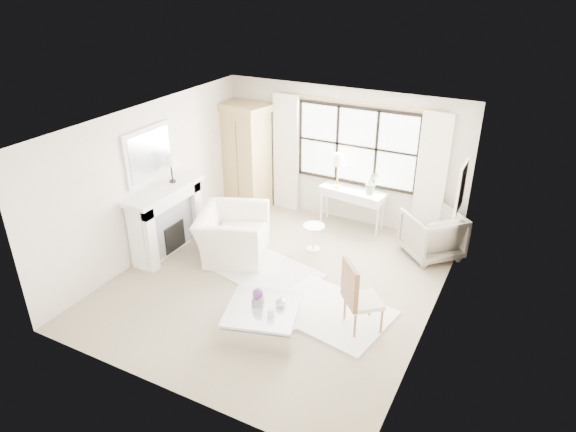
% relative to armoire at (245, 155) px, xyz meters
% --- Properties ---
extents(floor, '(5.50, 5.50, 0.00)m').
position_rel_armoire_xyz_m(floor, '(2.06, -2.41, -1.14)').
color(floor, tan).
rests_on(floor, ground).
extents(ceiling, '(5.50, 5.50, 0.00)m').
position_rel_armoire_xyz_m(ceiling, '(2.06, -2.41, 1.56)').
color(ceiling, silver).
rests_on(ceiling, ground).
extents(wall_back, '(5.00, 0.00, 5.00)m').
position_rel_armoire_xyz_m(wall_back, '(2.06, 0.34, 0.21)').
color(wall_back, beige).
rests_on(wall_back, ground).
extents(wall_front, '(5.00, 0.00, 5.00)m').
position_rel_armoire_xyz_m(wall_front, '(2.06, -5.16, 0.21)').
color(wall_front, silver).
rests_on(wall_front, ground).
extents(wall_left, '(0.00, 5.50, 5.50)m').
position_rel_armoire_xyz_m(wall_left, '(-0.44, -2.41, 0.21)').
color(wall_left, silver).
rests_on(wall_left, ground).
extents(wall_right, '(0.00, 5.50, 5.50)m').
position_rel_armoire_xyz_m(wall_right, '(4.56, -2.41, 0.21)').
color(wall_right, white).
rests_on(wall_right, ground).
extents(window_pane, '(2.40, 0.02, 1.50)m').
position_rel_armoire_xyz_m(window_pane, '(2.36, 0.32, 0.46)').
color(window_pane, white).
rests_on(window_pane, wall_back).
extents(window_frame, '(2.50, 0.04, 1.50)m').
position_rel_armoire_xyz_m(window_frame, '(2.36, 0.31, 0.46)').
color(window_frame, black).
rests_on(window_frame, wall_back).
extents(curtain_rod, '(3.30, 0.04, 0.04)m').
position_rel_armoire_xyz_m(curtain_rod, '(2.36, 0.26, 1.33)').
color(curtain_rod, '#AA7E3B').
rests_on(curtain_rod, wall_back).
extents(curtain_left, '(0.55, 0.10, 2.47)m').
position_rel_armoire_xyz_m(curtain_left, '(0.86, 0.24, 0.10)').
color(curtain_left, silver).
rests_on(curtain_left, ground).
extents(curtain_right, '(0.55, 0.10, 2.47)m').
position_rel_armoire_xyz_m(curtain_right, '(3.86, 0.24, 0.10)').
color(curtain_right, white).
rests_on(curtain_right, ground).
extents(fireplace, '(0.58, 1.66, 1.26)m').
position_rel_armoire_xyz_m(fireplace, '(-0.22, -2.41, -0.49)').
color(fireplace, white).
rests_on(fireplace, ground).
extents(mirror_frame, '(0.05, 1.15, 0.95)m').
position_rel_armoire_xyz_m(mirror_frame, '(-0.41, -2.41, 0.70)').
color(mirror_frame, white).
rests_on(mirror_frame, wall_left).
extents(mirror_glass, '(0.02, 1.00, 0.80)m').
position_rel_armoire_xyz_m(mirror_glass, '(-0.38, -2.41, 0.70)').
color(mirror_glass, silver).
rests_on(mirror_glass, wall_left).
extents(art_frame, '(0.04, 0.62, 0.82)m').
position_rel_armoire_xyz_m(art_frame, '(4.53, -0.71, 0.41)').
color(art_frame, white).
rests_on(art_frame, wall_right).
extents(art_canvas, '(0.01, 0.52, 0.72)m').
position_rel_armoire_xyz_m(art_canvas, '(4.51, -0.71, 0.41)').
color(art_canvas, '#C3B697').
rests_on(art_canvas, wall_right).
extents(mantel_lamp, '(0.22, 0.22, 0.51)m').
position_rel_armoire_xyz_m(mantel_lamp, '(-0.20, -2.12, 0.51)').
color(mantel_lamp, black).
rests_on(mantel_lamp, fireplace).
extents(armoire, '(1.24, 0.93, 2.24)m').
position_rel_armoire_xyz_m(armoire, '(0.00, 0.00, 0.00)').
color(armoire, tan).
rests_on(armoire, floor).
extents(console_table, '(1.34, 0.60, 0.80)m').
position_rel_armoire_xyz_m(console_table, '(2.43, 0.05, -0.74)').
color(console_table, white).
rests_on(console_table, floor).
extents(console_lamp, '(0.28, 0.28, 0.69)m').
position_rel_armoire_xyz_m(console_lamp, '(2.10, 0.04, 0.22)').
color(console_lamp, '#B7933F').
rests_on(console_lamp, console_table).
extents(orchid_plant, '(0.30, 0.27, 0.46)m').
position_rel_armoire_xyz_m(orchid_plant, '(2.81, 0.04, -0.11)').
color(orchid_plant, '#5E7850').
rests_on(orchid_plant, console_table).
extents(side_table, '(0.40, 0.40, 0.51)m').
position_rel_armoire_xyz_m(side_table, '(2.16, -1.16, -0.81)').
color(side_table, white).
rests_on(side_table, floor).
extents(rug_left, '(1.90, 1.53, 0.03)m').
position_rel_armoire_xyz_m(rug_left, '(1.81, -2.26, -1.12)').
color(rug_left, silver).
rests_on(rug_left, floor).
extents(rug_right, '(1.91, 1.57, 0.03)m').
position_rel_armoire_xyz_m(rug_right, '(3.20, -2.78, -1.12)').
color(rug_right, white).
rests_on(rug_right, floor).
extents(club_armchair, '(1.53, 1.63, 0.85)m').
position_rel_armoire_xyz_m(club_armchair, '(0.95, -2.00, -0.71)').
color(club_armchair, white).
rests_on(club_armchair, floor).
extents(wingback_chair, '(1.30, 1.29, 0.85)m').
position_rel_armoire_xyz_m(wingback_chair, '(4.12, -0.35, -0.72)').
color(wingback_chair, gray).
rests_on(wingback_chair, floor).
extents(french_chair, '(0.68, 0.68, 1.08)m').
position_rel_armoire_xyz_m(french_chair, '(3.72, -2.90, -0.83)').
color(french_chair, '#9D6542').
rests_on(french_chair, floor).
extents(coffee_table, '(1.24, 1.24, 0.38)m').
position_rel_armoire_xyz_m(coffee_table, '(2.48, -3.59, -0.96)').
color(coffee_table, white).
rests_on(coffee_table, floor).
extents(planter_box, '(0.20, 0.20, 0.12)m').
position_rel_armoire_xyz_m(planter_box, '(2.39, -3.56, -0.70)').
color(planter_box, gray).
rests_on(planter_box, coffee_table).
extents(planter_flowers, '(0.15, 0.15, 0.15)m').
position_rel_armoire_xyz_m(planter_flowers, '(2.39, -3.56, -0.57)').
color(planter_flowers, '#61317C').
rests_on(planter_flowers, planter_box).
extents(pillar_candle, '(0.09, 0.09, 0.12)m').
position_rel_armoire_xyz_m(pillar_candle, '(2.67, -3.70, -0.70)').
color(pillar_candle, white).
rests_on(pillar_candle, coffee_table).
extents(coffee_vase, '(0.18, 0.18, 0.16)m').
position_rel_armoire_xyz_m(coffee_vase, '(2.69, -3.44, -0.68)').
color(coffee_vase, silver).
rests_on(coffee_vase, coffee_table).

